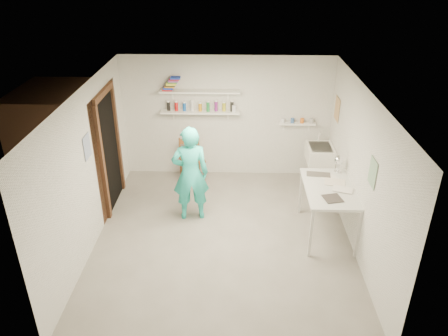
{
  "coord_description": "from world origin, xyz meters",
  "views": [
    {
      "loc": [
        0.17,
        -5.69,
        4.18
      ],
      "look_at": [
        0.0,
        0.4,
        1.05
      ],
      "focal_mm": 35.0,
      "sensor_mm": 36.0,
      "label": 1
    }
  ],
  "objects_px": {
    "desk_lamp": "(339,160)",
    "work_table": "(327,211)",
    "wooden_chair": "(192,159)",
    "man": "(190,174)",
    "wall_clock": "(193,153)",
    "belfast_sink": "(320,154)"
  },
  "relations": [
    {
      "from": "wall_clock",
      "to": "wooden_chair",
      "type": "xyz_separation_m",
      "value": [
        -0.14,
        1.08,
        -0.64
      ]
    },
    {
      "from": "desk_lamp",
      "to": "wooden_chair",
      "type": "bearing_deg",
      "value": 154.43
    },
    {
      "from": "man",
      "to": "work_table",
      "type": "distance_m",
      "value": 2.27
    },
    {
      "from": "belfast_sink",
      "to": "work_table",
      "type": "relative_size",
      "value": 0.47
    },
    {
      "from": "work_table",
      "to": "desk_lamp",
      "type": "height_order",
      "value": "desk_lamp"
    },
    {
      "from": "wooden_chair",
      "to": "desk_lamp",
      "type": "bearing_deg",
      "value": -47.3
    },
    {
      "from": "man",
      "to": "work_table",
      "type": "height_order",
      "value": "man"
    },
    {
      "from": "man",
      "to": "wall_clock",
      "type": "distance_m",
      "value": 0.35
    },
    {
      "from": "wall_clock",
      "to": "wooden_chair",
      "type": "distance_m",
      "value": 1.26
    },
    {
      "from": "desk_lamp",
      "to": "belfast_sink",
      "type": "bearing_deg",
      "value": 95.71
    },
    {
      "from": "belfast_sink",
      "to": "desk_lamp",
      "type": "distance_m",
      "value": 1.08
    },
    {
      "from": "man",
      "to": "desk_lamp",
      "type": "height_order",
      "value": "man"
    },
    {
      "from": "belfast_sink",
      "to": "wall_clock",
      "type": "distance_m",
      "value": 2.47
    },
    {
      "from": "wooden_chair",
      "to": "work_table",
      "type": "relative_size",
      "value": 0.73
    },
    {
      "from": "man",
      "to": "desk_lamp",
      "type": "relative_size",
      "value": 10.38
    },
    {
      "from": "wall_clock",
      "to": "wooden_chair",
      "type": "relative_size",
      "value": 0.32
    },
    {
      "from": "man",
      "to": "belfast_sink",
      "type": "bearing_deg",
      "value": -162.56
    },
    {
      "from": "wooden_chair",
      "to": "work_table",
      "type": "bearing_deg",
      "value": -58.38
    },
    {
      "from": "wall_clock",
      "to": "work_table",
      "type": "distance_m",
      "value": 2.36
    },
    {
      "from": "wooden_chair",
      "to": "man",
      "type": "bearing_deg",
      "value": -106.94
    },
    {
      "from": "desk_lamp",
      "to": "work_table",
      "type": "bearing_deg",
      "value": -112.42
    },
    {
      "from": "belfast_sink",
      "to": "wall_clock",
      "type": "height_order",
      "value": "wall_clock"
    }
  ]
}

